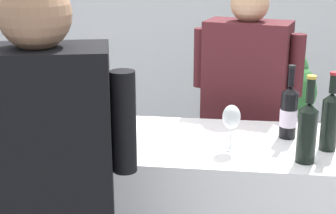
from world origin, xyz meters
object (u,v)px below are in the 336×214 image
Objects in this scene: wine_bottle_6 at (58,112)px; wine_bottle_4 at (307,130)px; wine_bottle_0 at (103,111)px; wine_bottle_7 at (289,112)px; wine_glass at (231,118)px; potted_shrub at (272,107)px; wine_bottle_3 at (29,101)px; wine_bottle_5 at (330,119)px; wine_bottle_1 at (48,119)px; person_server at (244,135)px.

wine_bottle_4 is at bearing -7.77° from wine_bottle_6.
wine_bottle_0 is 0.83m from wine_bottle_7.
potted_shrub is at bearing 78.19° from wine_glass.
potted_shrub is (1.25, 1.16, -0.35)m from wine_bottle_3.
wine_bottle_5 is (0.11, 0.14, -0.00)m from wine_bottle_4.
wine_bottle_7 is (1.21, -0.04, 0.00)m from wine_bottle_3.
wine_bottle_1 is at bearing -175.28° from wine_bottle_5.
wine_bottle_3 is at bearing -137.01° from potted_shrub.
wine_bottle_3 is 0.25m from wine_bottle_6.
wine_bottle_6 is 1.73m from potted_shrub.
wine_glass is 0.77m from person_server.
person_server reaches higher than wine_bottle_1.
wine_bottle_6 is at bearing -173.02° from wine_bottle_7.
wine_bottle_4 is 1.07m from wine_bottle_6.
wine_bottle_7 is at bearing 6.98° from wine_bottle_6.
potted_shrub is at bearing 90.31° from wine_bottle_4.
wine_glass is at bearing -101.81° from potted_shrub.
potted_shrub is (-0.01, 1.47, -0.37)m from wine_bottle_4.
potted_shrub is at bearing 88.35° from wine_bottle_7.
person_server is at bearing 43.45° from wine_bottle_0.
wine_bottle_0 is at bearing -18.04° from wine_bottle_3.
wine_bottle_4 is 0.31m from wine_glass.
wine_bottle_7 is (-0.04, 0.27, -0.02)m from wine_bottle_4.
wine_bottle_5 is at bearing -39.57° from wine_bottle_7.
wine_bottle_4 reaches higher than wine_bottle_5.
wine_bottle_3 is (-0.19, 0.26, -0.00)m from wine_bottle_1.
person_server is at bearing 41.07° from wine_bottle_1.
wine_bottle_1 is at bearing -138.93° from person_server.
wine_bottle_7 is at bearing 34.55° from wine_glass.
person_server is 0.71m from potted_shrub.
wine_bottle_6 is 0.29× the size of potted_shrub.
wine_bottle_3 is at bearing 140.87° from wine_bottle_6.
wine_bottle_4 reaches higher than wine_bottle_7.
potted_shrub is (-0.12, 1.33, -0.37)m from wine_bottle_5.
wine_bottle_1 is (-0.21, -0.13, 0.00)m from wine_bottle_0.
wine_bottle_5 reaches higher than wine_bottle_3.
wine_bottle_6 is 0.21× the size of person_server.
wine_bottle_5 is at bearing 52.07° from wine_bottle_4.
wine_glass is (-0.41, -0.05, 0.00)m from wine_bottle_5.
wine_bottle_1 is 1.19m from wine_bottle_5.
wine_bottle_0 is 0.98m from wine_bottle_5.
wine_bottle_5 is (0.98, -0.03, 0.02)m from wine_bottle_0.
wine_bottle_0 is 0.88× the size of wine_bottle_4.
wine_glass is (-0.25, -0.17, 0.02)m from wine_bottle_7.
wine_glass is at bearing -145.45° from wine_bottle_7.
wine_bottle_3 is (-0.39, 0.13, -0.00)m from wine_bottle_0.
wine_bottle_5 is 0.29× the size of potted_shrub.
wine_bottle_7 is (1.02, 0.12, 0.00)m from wine_bottle_6.
wine_bottle_0 is 0.92× the size of wine_bottle_6.
wine_bottle_1 reaches higher than wine_bottle_0.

